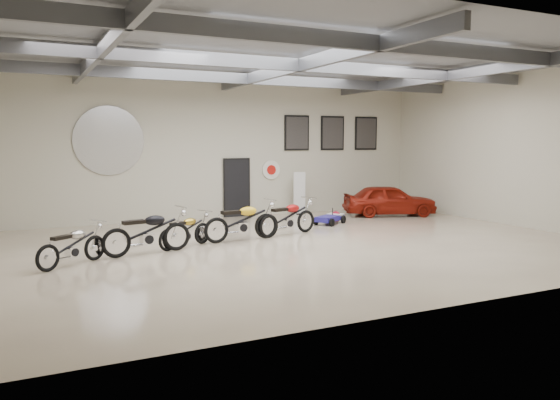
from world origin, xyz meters
name	(u,v)px	position (x,y,z in m)	size (l,w,h in m)	color
floor	(299,245)	(0.00, 0.00, 0.00)	(16.00, 12.00, 0.01)	beige
ceiling	(300,55)	(0.00, 0.00, 5.00)	(16.00, 12.00, 0.01)	gray
back_wall	(223,149)	(0.00, 6.00, 2.50)	(16.00, 0.02, 5.00)	beige
right_wall	(516,150)	(8.00, 0.00, 2.50)	(0.02, 12.00, 5.00)	beige
ceiling_beams	(300,65)	(0.00, 0.00, 4.75)	(15.80, 11.80, 0.32)	#585A5F
door	(237,188)	(0.50, 5.95, 1.05)	(0.92, 0.08, 2.10)	black
logo_plaque	(109,141)	(-4.00, 5.95, 2.80)	(2.30, 0.06, 1.16)	silver
poster_left	(297,133)	(3.00, 5.96, 3.10)	(1.05, 0.08, 1.35)	black
poster_mid	(332,133)	(4.60, 5.96, 3.10)	(1.05, 0.08, 1.35)	black
poster_right	(366,133)	(6.20, 5.96, 3.10)	(1.05, 0.08, 1.35)	black
oil_sign	(271,170)	(1.90, 5.95, 1.70)	(0.72, 0.10, 0.72)	white
banner_stand	(299,192)	(2.88, 5.50, 0.85)	(0.46, 0.18, 1.70)	white
motorcycle_silver	(72,245)	(-5.74, -0.01, 0.48)	(1.84, 0.57, 0.96)	silver
motorcycle_black	(147,231)	(-3.95, 0.54, 0.58)	(2.22, 0.69, 1.16)	silver
motorcycle_gold	(185,230)	(-2.86, 0.98, 0.46)	(1.78, 0.55, 0.92)	silver
motorcycle_yellow	(242,220)	(-1.18, 1.23, 0.58)	(2.22, 0.69, 1.15)	silver
motorcycle_red	(288,217)	(0.41, 1.51, 0.55)	(2.11, 0.65, 1.10)	silver
go_kart	(332,216)	(2.76, 2.90, 0.27)	(1.49, 0.67, 0.54)	navy
vintage_car	(390,200)	(5.77, 3.71, 0.58)	(3.43, 1.38, 1.17)	maroon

